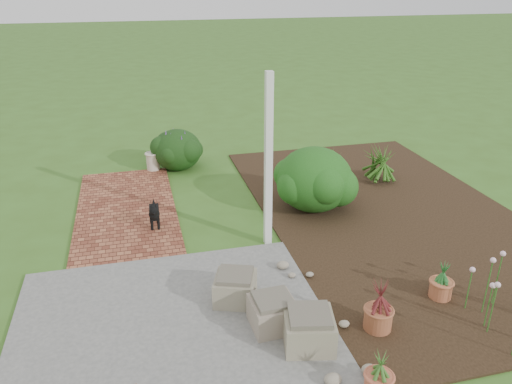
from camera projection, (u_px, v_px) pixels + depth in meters
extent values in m
plane|color=#385F1E|center=(249.00, 249.00, 7.19)|extent=(80.00, 80.00, 0.00)
cube|color=#5D5D5B|center=(174.00, 341.00, 5.34)|extent=(3.50, 3.50, 0.04)
cube|color=brown|center=(126.00, 209.00, 8.35)|extent=(1.60, 3.50, 0.04)
cube|color=black|center=(390.00, 214.00, 8.19)|extent=(4.00, 7.00, 0.03)
cube|color=white|center=(268.00, 163.00, 6.84)|extent=(0.10, 0.10, 2.50)
cube|color=gray|center=(309.00, 331.00, 5.21)|extent=(0.61, 0.61, 0.34)
cube|color=gray|center=(273.00, 314.00, 5.49)|extent=(0.50, 0.50, 0.32)
cube|color=#766F58|center=(235.00, 288.00, 5.93)|extent=(0.61, 0.61, 0.32)
cube|color=black|center=(154.00, 212.00, 7.65)|extent=(0.16, 0.34, 0.15)
cylinder|color=black|center=(152.00, 225.00, 7.60)|extent=(0.04, 0.04, 0.16)
cylinder|color=black|center=(159.00, 224.00, 7.62)|extent=(0.04, 0.04, 0.16)
cylinder|color=black|center=(152.00, 218.00, 7.81)|extent=(0.04, 0.04, 0.16)
cylinder|color=black|center=(158.00, 218.00, 7.83)|extent=(0.04, 0.04, 0.16)
sphere|color=black|center=(154.00, 211.00, 7.42)|extent=(0.14, 0.14, 0.14)
cone|color=black|center=(154.00, 202.00, 7.77)|extent=(0.06, 0.10, 0.12)
cylinder|color=beige|center=(153.00, 161.00, 9.94)|extent=(0.32, 0.32, 0.34)
ellipsoid|color=#15370D|center=(314.00, 178.00, 8.19)|extent=(1.62, 1.62, 1.07)
cylinder|color=#985333|center=(378.00, 318.00, 5.48)|extent=(0.39, 0.39, 0.25)
cylinder|color=#B0603B|center=(441.00, 289.00, 6.02)|extent=(0.33, 0.33, 0.22)
cylinder|color=#B1573B|center=(378.00, 384.00, 4.62)|extent=(0.30, 0.30, 0.22)
ellipsoid|color=black|center=(177.00, 149.00, 10.02)|extent=(1.02, 1.02, 0.83)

